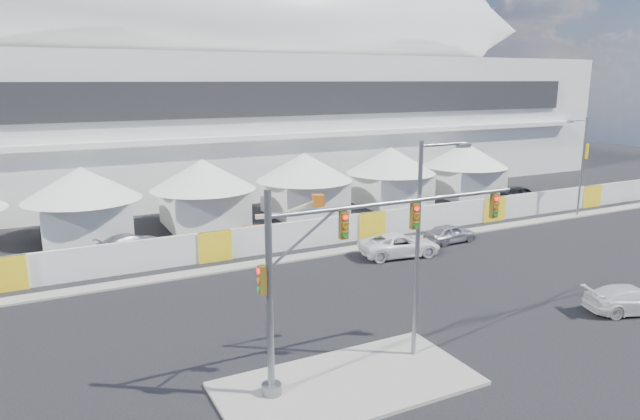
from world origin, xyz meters
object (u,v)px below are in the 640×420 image
traffic_mast (329,273)px  streetlight_curb (581,160)px  pickup_curb (400,245)px  boom_lift (271,227)px  pickup_near (632,299)px  lot_car_a (421,210)px  lot_car_c (130,243)px  sedan_silver (450,233)px  lot_car_b (521,193)px  streetlight_median (423,235)px

traffic_mast → streetlight_curb: streetlight_curb is taller
pickup_curb → boom_lift: size_ratio=0.87×
pickup_near → traffic_mast: 17.39m
lot_car_a → lot_car_c: bearing=111.3°
sedan_silver → streetlight_curb: 15.86m
lot_car_b → streetlight_curb: bearing=-178.6°
lot_car_c → traffic_mast: traffic_mast is taller
streetlight_curb → traffic_mast: bearing=-155.1°
lot_car_c → boom_lift: size_ratio=0.71×
sedan_silver → boom_lift: (-11.09, 6.94, 0.15)m
pickup_near → streetlight_curb: size_ratio=0.56×
pickup_near → sedan_silver: bearing=20.1°
lot_car_a → lot_car_b: (13.21, 1.50, 0.04)m
pickup_near → lot_car_a: 21.44m
sedan_silver → boom_lift: boom_lift is taller
sedan_silver → lot_car_c: size_ratio=0.91×
pickup_near → traffic_mast: (-16.94, 0.87, 3.83)m
lot_car_c → streetlight_curb: (36.27, -6.53, 4.27)m
pickup_near → lot_car_c: (-21.03, 22.35, -0.04)m
lot_car_a → traffic_mast: bearing=159.9°
lot_car_c → streetlight_median: streetlight_median is taller
lot_car_b → boom_lift: size_ratio=0.66×
boom_lift → streetlight_median: bearing=-83.6°
streetlight_median → streetlight_curb: streetlight_median is taller
pickup_near → pickup_curb: bearing=40.9°
sedan_silver → lot_car_c: (-21.07, 8.11, -0.04)m
streetlight_median → streetlight_curb: bearing=28.0°
lot_car_a → traffic_mast: size_ratio=0.35×
lot_car_c → pickup_near: bearing=-156.3°
sedan_silver → streetlight_curb: streetlight_curb is taller
lot_car_a → sedan_silver: bearing=-177.2°
traffic_mast → boom_lift: size_ratio=1.83×
sedan_silver → lot_car_a: 7.52m
lot_car_b → boom_lift: boom_lift is taller
lot_car_b → boom_lift: (-27.00, -1.58, 0.13)m
pickup_near → traffic_mast: bearing=107.3°
traffic_mast → streetlight_median: bearing=2.5°
boom_lift → traffic_mast: bearing=-95.6°
lot_car_c → boom_lift: (9.98, -1.17, 0.20)m
pickup_curb → lot_car_b: (20.96, 9.50, -0.05)m
streetlight_curb → sedan_silver: bearing=-174.1°
traffic_mast → sedan_silver: bearing=38.2°
streetlight_median → boom_lift: size_ratio=1.44×
traffic_mast → streetlight_median: (4.43, 0.19, 0.85)m
sedan_silver → traffic_mast: (-16.98, -13.37, 3.83)m
boom_lift → streetlight_curb: bearing=-1.0°
pickup_near → lot_car_b: (15.95, 22.76, 0.03)m
sedan_silver → pickup_curb: pickup_curb is taller
pickup_near → lot_car_a: size_ratio=1.16×
streetlight_curb → lot_car_b: bearing=84.1°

